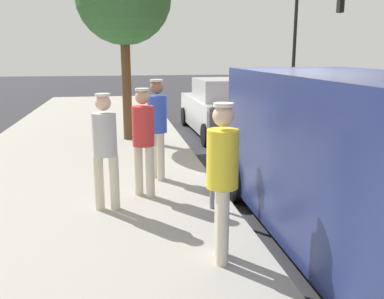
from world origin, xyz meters
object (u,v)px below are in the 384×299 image
(pedestrian_in_yellow, at_px, (222,173))
(parked_van, at_px, (366,162))
(parking_meter_near, at_px, (213,140))
(traffic_light_corner, at_px, (312,28))
(pedestrian_in_blue, at_px, (157,122))
(pedestrian_in_red, at_px, (143,135))
(pedestrian_in_gray, at_px, (105,145))
(parked_sedan_behind, at_px, (223,109))

(pedestrian_in_yellow, height_order, parked_van, parked_van)
(parking_meter_near, xyz_separation_m, traffic_light_corner, (-7.83, -13.52, 2.34))
(pedestrian_in_blue, height_order, pedestrian_in_red, pedestrian_in_blue)
(pedestrian_in_red, xyz_separation_m, parked_van, (-2.44, 2.15, 0.02))
(pedestrian_in_red, distance_m, pedestrian_in_gray, 0.76)
(parking_meter_near, xyz_separation_m, pedestrian_in_yellow, (0.24, 1.54, -0.03))
(pedestrian_in_yellow, height_order, parked_sedan_behind, pedestrian_in_yellow)
(pedestrian_in_blue, relative_size, traffic_light_corner, 0.34)
(parked_van, bearing_deg, pedestrian_in_red, -41.42)
(pedestrian_in_yellow, bearing_deg, traffic_light_corner, -118.21)
(traffic_light_corner, bearing_deg, parking_meter_near, 59.91)
(pedestrian_in_red, distance_m, parked_van, 3.25)
(pedestrian_in_gray, bearing_deg, parking_meter_near, 171.39)
(pedestrian_in_blue, height_order, parked_sedan_behind, pedestrian_in_blue)
(parked_van, bearing_deg, pedestrian_in_yellow, 4.07)
(parked_van, height_order, traffic_light_corner, traffic_light_corner)
(parking_meter_near, relative_size, pedestrian_in_blue, 0.85)
(parking_meter_near, height_order, parked_van, parked_van)
(pedestrian_in_blue, relative_size, parked_van, 0.34)
(parking_meter_near, relative_size, parked_van, 0.29)
(pedestrian_in_yellow, relative_size, pedestrian_in_blue, 0.97)
(pedestrian_in_blue, distance_m, parked_van, 3.72)
(pedestrian_in_yellow, distance_m, parked_sedan_behind, 8.21)
(parking_meter_near, height_order, pedestrian_in_yellow, pedestrian_in_yellow)
(parked_van, height_order, parked_sedan_behind, parked_van)
(pedestrian_in_yellow, distance_m, pedestrian_in_gray, 2.18)
(parked_sedan_behind, bearing_deg, parking_meter_near, 74.56)
(pedestrian_in_red, height_order, parked_van, parked_van)
(pedestrian_in_blue, relative_size, pedestrian_in_red, 1.05)
(pedestrian_in_red, distance_m, parked_sedan_behind, 6.30)
(traffic_light_corner, bearing_deg, pedestrian_in_gray, 54.88)
(pedestrian_in_blue, bearing_deg, parked_sedan_behind, -116.73)
(pedestrian_in_red, xyz_separation_m, parked_sedan_behind, (-2.71, -5.67, -0.38))
(parking_meter_near, distance_m, traffic_light_corner, 15.80)
(pedestrian_in_blue, relative_size, pedestrian_in_gray, 1.06)
(pedestrian_in_yellow, xyz_separation_m, pedestrian_in_red, (0.70, -2.28, -0.02))
(pedestrian_in_gray, bearing_deg, traffic_light_corner, -125.12)
(pedestrian_in_yellow, bearing_deg, pedestrian_in_blue, -82.85)
(pedestrian_in_blue, height_order, traffic_light_corner, traffic_light_corner)
(pedestrian_in_red, relative_size, traffic_light_corner, 0.33)
(parking_meter_near, relative_size, pedestrian_in_red, 0.89)
(pedestrian_in_red, bearing_deg, parking_meter_near, 141.98)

